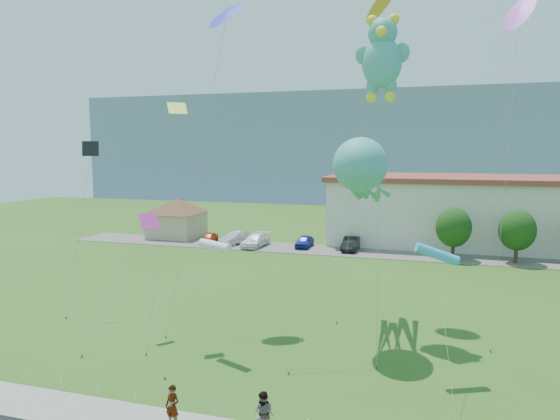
# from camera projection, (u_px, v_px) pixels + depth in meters

# --- Properties ---
(ground) EXTENTS (160.00, 160.00, 0.00)m
(ground) POSITION_uv_depth(u_px,v_px,m) (250.00, 405.00, 22.34)
(ground) COLOR #315517
(ground) RESTS_ON ground
(parking_strip) EXTENTS (70.00, 6.00, 0.06)m
(parking_strip) POSITION_uv_depth(u_px,v_px,m) (357.00, 252.00, 55.63)
(parking_strip) COLOR #59544C
(parking_strip) RESTS_ON ground
(hill_ridge) EXTENTS (160.00, 50.00, 25.00)m
(hill_ridge) POSITION_uv_depth(u_px,v_px,m) (402.00, 145.00, 134.98)
(hill_ridge) COLOR gray
(hill_ridge) RESTS_ON ground
(pavilion) EXTENTS (9.20, 9.20, 5.00)m
(pavilion) POSITION_uv_depth(u_px,v_px,m) (177.00, 214.00, 64.93)
(pavilion) COLOR tan
(pavilion) RESTS_ON ground
(rope_fence) EXTENTS (26.05, 0.05, 0.50)m
(rope_fence) POSITION_uv_depth(u_px,v_px,m) (239.00, 414.00, 21.07)
(rope_fence) COLOR white
(rope_fence) RESTS_ON ground
(tree_near) EXTENTS (3.60, 3.60, 5.47)m
(tree_near) POSITION_uv_depth(u_px,v_px,m) (454.00, 227.00, 51.43)
(tree_near) COLOR #3F2B19
(tree_near) RESTS_ON ground
(tree_mid) EXTENTS (3.60, 3.60, 5.47)m
(tree_mid) POSITION_uv_depth(u_px,v_px,m) (517.00, 230.00, 49.73)
(tree_mid) COLOR #3F2B19
(tree_mid) RESTS_ON ground
(pedestrian_left) EXTENTS (0.69, 0.51, 1.74)m
(pedestrian_left) POSITION_uv_depth(u_px,v_px,m) (172.00, 406.00, 20.33)
(pedestrian_left) COLOR gray
(pedestrian_left) RESTS_ON sidewalk
(pedestrian_right) EXTENTS (0.95, 0.77, 1.84)m
(pedestrian_right) POSITION_uv_depth(u_px,v_px,m) (264.00, 415.00, 19.58)
(pedestrian_right) COLOR gray
(pedestrian_right) RESTS_ON sidewalk
(parked_car_red) EXTENTS (1.80, 3.73, 1.23)m
(parked_car_red) POSITION_uv_depth(u_px,v_px,m) (209.00, 238.00, 60.83)
(parked_car_red) COLOR #B62D16
(parked_car_red) RESTS_ON parking_strip
(parked_car_silver) EXTENTS (2.77, 4.73, 1.47)m
(parked_car_silver) POSITION_uv_depth(u_px,v_px,m) (236.00, 238.00, 60.24)
(parked_car_silver) COLOR #B3B1B8
(parked_car_silver) RESTS_ON parking_strip
(parked_car_white) EXTENTS (2.55, 5.30, 1.49)m
(parked_car_white) POSITION_uv_depth(u_px,v_px,m) (256.00, 240.00, 58.48)
(parked_car_white) COLOR white
(parked_car_white) RESTS_ON parking_strip
(parked_car_blue) EXTENTS (1.66, 4.00, 1.35)m
(parked_car_blue) POSITION_uv_depth(u_px,v_px,m) (304.00, 241.00, 58.08)
(parked_car_blue) COLOR navy
(parked_car_blue) RESTS_ON parking_strip
(parked_car_black) EXTENTS (1.71, 4.62, 1.51)m
(parked_car_black) POSITION_uv_depth(u_px,v_px,m) (351.00, 244.00, 56.30)
(parked_car_black) COLOR black
(parked_car_black) RESTS_ON parking_strip
(octopus_kite) EXTENTS (4.34, 11.48, 12.08)m
(octopus_kite) POSITION_uv_depth(u_px,v_px,m) (362.00, 174.00, 29.43)
(octopus_kite) COLOR teal
(octopus_kite) RESTS_ON ground
(teddy_bear_kite) EXTENTS (3.35, 8.29, 19.67)m
(teddy_bear_kite) POSITION_uv_depth(u_px,v_px,m) (382.00, 56.00, 31.03)
(teddy_bear_kite) COLOR teal
(teddy_bear_kite) RESTS_ON ground
(small_kite_pink) EXTENTS (2.29, 5.40, 7.44)m
(small_kite_pink) POSITION_uv_depth(u_px,v_px,m) (143.00, 233.00, 30.34)
(small_kite_pink) COLOR #DF31A7
(small_kite_pink) RESTS_ON ground
(small_kite_cyan) EXTENTS (1.22, 6.66, 6.65)m
(small_kite_cyan) POSITION_uv_depth(u_px,v_px,m) (437.00, 255.00, 24.74)
(small_kite_cyan) COLOR #2EACD1
(small_kite_cyan) RESTS_ON ground
(small_kite_white) EXTENTS (1.36, 5.13, 6.54)m
(small_kite_white) POSITION_uv_depth(u_px,v_px,m) (215.00, 246.00, 27.51)
(small_kite_white) COLOR white
(small_kite_white) RESTS_ON ground
(small_kite_orange) EXTENTS (2.79, 6.17, 22.16)m
(small_kite_orange) POSITION_uv_depth(u_px,v_px,m) (380.00, 12.00, 34.70)
(small_kite_orange) COLOR yellow
(small_kite_orange) RESTS_ON ground
(small_kite_black) EXTENTS (1.29, 3.53, 11.87)m
(small_kite_black) POSITION_uv_depth(u_px,v_px,m) (88.00, 167.00, 34.73)
(small_kite_black) COLOR black
(small_kite_black) RESTS_ON ground
(small_kite_yellow) EXTENTS (1.29, 4.95, 14.29)m
(small_kite_yellow) POSITION_uv_depth(u_px,v_px,m) (174.00, 137.00, 29.78)
(small_kite_yellow) COLOR #D2F138
(small_kite_yellow) RESTS_ON ground
(small_kite_blue) EXTENTS (2.55, 7.03, 21.04)m
(small_kite_blue) POSITION_uv_depth(u_px,v_px,m) (225.00, 23.00, 33.31)
(small_kite_blue) COLOR #262FD8
(small_kite_blue) RESTS_ON ground
(small_kite_purple) EXTENTS (2.61, 8.44, 21.00)m
(small_kite_purple) POSITION_uv_depth(u_px,v_px,m) (519.00, 20.00, 32.44)
(small_kite_purple) COLOR #B436D9
(small_kite_purple) RESTS_ON ground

